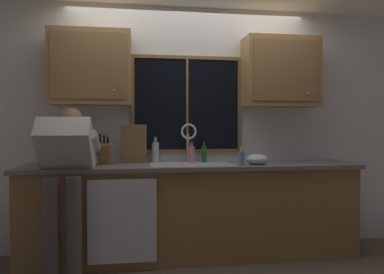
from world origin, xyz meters
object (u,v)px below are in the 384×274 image
object	(u,v)px
cutting_board	(134,144)
bottle_green_glass	(204,154)
soap_dispenser	(241,158)
bottle_tall_clear	(192,154)
knife_block	(105,153)
bottle_amber_small	(155,152)
person_standing	(66,168)
mixing_bowl	(257,159)

from	to	relation	value
cutting_board	bottle_green_glass	distance (m)	0.73
soap_dispenser	bottle_tall_clear	bearing A→B (deg)	137.78
knife_block	bottle_amber_small	world-z (taller)	knife_block
person_standing	bottle_tall_clear	distance (m)	1.25
person_standing	cutting_board	distance (m)	0.77
knife_block	bottle_green_glass	size ratio (longest dim) A/B	1.46
mixing_bowl	bottle_amber_small	xyz separation A→B (m)	(-0.98, 0.33, 0.06)
person_standing	bottle_green_glass	bearing A→B (deg)	18.92
bottle_green_glass	bottle_amber_small	distance (m)	0.50
mixing_bowl	bottle_tall_clear	world-z (taller)	bottle_tall_clear
bottle_green_glass	bottle_amber_small	world-z (taller)	bottle_amber_small
cutting_board	soap_dispenser	size ratio (longest dim) A/B	2.21
knife_block	mixing_bowl	size ratio (longest dim) A/B	1.50
knife_block	cutting_board	world-z (taller)	cutting_board
knife_block	bottle_amber_small	distance (m)	0.52
soap_dispenser	bottle_tall_clear	world-z (taller)	bottle_tall_clear
soap_dispenser	bottle_green_glass	distance (m)	0.47
mixing_bowl	bottle_green_glass	world-z (taller)	bottle_green_glass
knife_block	bottle_green_glass	world-z (taller)	knife_block
mixing_bowl	bottle_amber_small	world-z (taller)	bottle_amber_small
mixing_bowl	bottle_tall_clear	size ratio (longest dim) A/B	0.98
person_standing	soap_dispenser	world-z (taller)	person_standing
knife_block	cutting_board	xyz separation A→B (m)	(0.28, 0.09, 0.08)
cutting_board	bottle_tall_clear	bearing A→B (deg)	-2.62
bottle_tall_clear	bottle_amber_small	xyz separation A→B (m)	(-0.37, 0.05, 0.02)
person_standing	knife_block	world-z (taller)	person_standing
knife_block	cutting_board	size ratio (longest dim) A/B	0.81
knife_block	mixing_bowl	xyz separation A→B (m)	(1.48, -0.21, -0.06)
person_standing	mixing_bowl	distance (m)	1.79
mixing_bowl	bottle_amber_small	bearing A→B (deg)	161.19
person_standing	mixing_bowl	xyz separation A→B (m)	(1.78, 0.18, 0.04)
bottle_green_glass	soap_dispenser	bearing A→B (deg)	-51.45
cutting_board	bottle_green_glass	xyz separation A→B (m)	(0.72, -0.04, -0.10)
knife_block	bottle_amber_small	bearing A→B (deg)	13.62
person_standing	mixing_bowl	size ratio (longest dim) A/B	6.86
knife_block	bottle_amber_small	xyz separation A→B (m)	(0.50, 0.12, 0.00)
cutting_board	bottle_tall_clear	size ratio (longest dim) A/B	1.80
cutting_board	mixing_bowl	xyz separation A→B (m)	(1.20, -0.31, -0.15)
cutting_board	bottle_amber_small	bearing A→B (deg)	7.00
cutting_board	bottle_tall_clear	xyz separation A→B (m)	(0.59, -0.03, -0.10)
person_standing	bottle_amber_small	world-z (taller)	person_standing
bottle_amber_small	bottle_tall_clear	bearing A→B (deg)	-8.29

